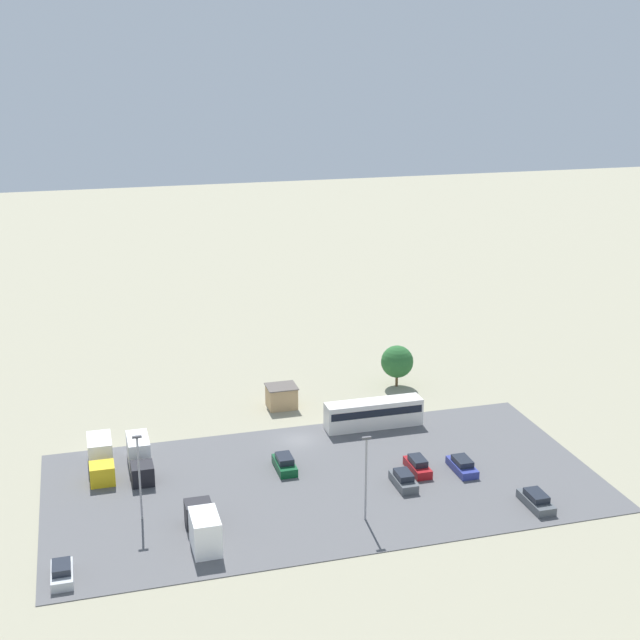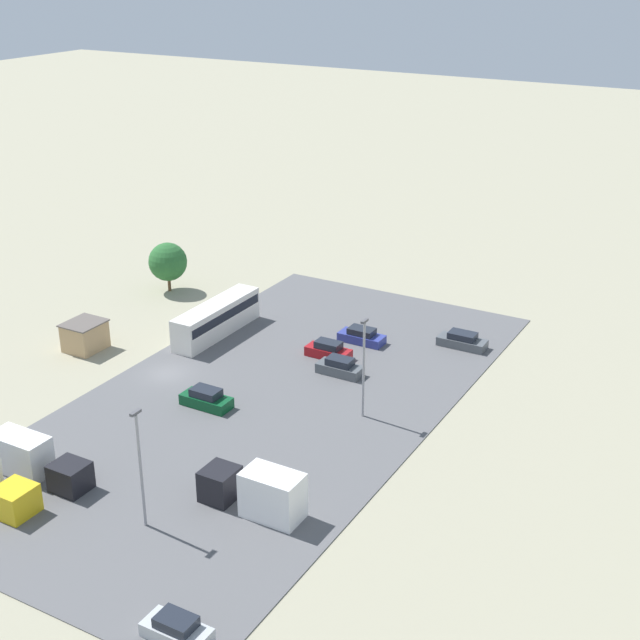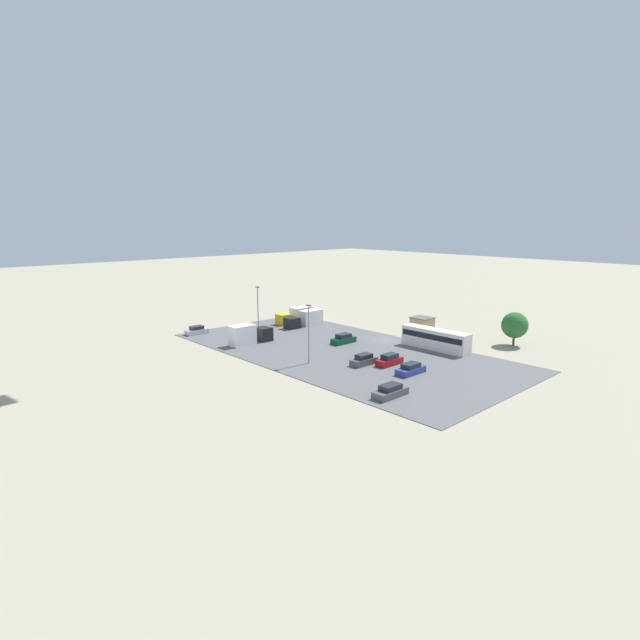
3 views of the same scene
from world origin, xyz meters
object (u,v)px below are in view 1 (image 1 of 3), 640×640
(parked_truck_1, at_px, (101,457))
(parked_car_5, at_px, (462,466))
(parked_car_4, at_px, (418,466))
(parked_car_0, at_px, (536,501))
(parked_truck_2, at_px, (140,457))
(parked_car_1, at_px, (285,464))
(bus, at_px, (374,413))
(parked_truck_0, at_px, (203,527))
(shed_building, at_px, (282,396))
(parked_car_2, at_px, (403,480))
(parked_car_3, at_px, (62,573))

(parked_truck_1, bearing_deg, parked_car_5, 163.56)
(parked_car_4, bearing_deg, parked_car_0, 129.95)
(parked_car_4, bearing_deg, parked_truck_2, -17.08)
(parked_car_1, relative_size, parked_car_4, 1.02)
(bus, distance_m, parked_truck_0, 31.12)
(shed_building, xyz_separation_m, parked_car_5, (-14.62, 22.71, -0.73))
(shed_building, height_order, parked_truck_0, parked_truck_0)
(parked_car_1, distance_m, parked_car_2, 13.06)
(parked_car_1, bearing_deg, parked_car_5, -16.61)
(parked_car_0, distance_m, parked_truck_2, 41.87)
(parked_car_0, relative_size, parked_car_5, 1.04)
(parked_truck_2, bearing_deg, parked_car_4, 162.92)
(parked_car_3, xyz_separation_m, parked_truck_2, (-8.21, -19.49, 0.76))
(shed_building, distance_m, parked_car_5, 27.02)
(bus, distance_m, parked_truck_2, 28.21)
(parked_car_3, relative_size, parked_truck_2, 0.48)
(parked_car_3, bearing_deg, parked_truck_0, 12.48)
(parked_car_4, height_order, parked_truck_2, parked_truck_2)
(shed_building, relative_size, parked_truck_2, 0.45)
(parked_car_5, xyz_separation_m, parked_truck_0, (28.97, 6.72, 0.93))
(parked_car_0, relative_size, parked_car_3, 1.17)
(parked_car_0, bearing_deg, parked_car_5, -66.81)
(parked_truck_2, bearing_deg, parked_car_0, 152.94)
(parked_car_2, bearing_deg, bus, -97.11)
(parked_car_3, bearing_deg, parked_car_1, 32.81)
(parked_car_3, distance_m, parked_truck_1, 20.99)
(parked_car_0, relative_size, parked_truck_1, 0.58)
(parked_car_5, height_order, parked_truck_1, parked_truck_1)
(parked_car_3, height_order, parked_car_4, parked_car_4)
(parked_truck_2, bearing_deg, parked_car_5, 163.36)
(parked_car_5, bearing_deg, parked_car_0, -66.81)
(parked_car_3, relative_size, parked_truck_0, 0.53)
(parked_car_3, xyz_separation_m, parked_car_5, (-41.60, -9.51, -0.01))
(shed_building, xyz_separation_m, bus, (-9.19, 9.07, 0.43))
(parked_car_2, bearing_deg, parked_car_1, -32.26)
(parked_car_1, relative_size, parked_car_3, 1.10)
(parked_car_2, height_order, parked_truck_2, parked_truck_2)
(bus, height_order, parked_car_3, bus)
(bus, bearing_deg, parked_truck_1, -85.39)
(parked_car_0, relative_size, parked_car_2, 1.12)
(parked_car_1, relative_size, parked_truck_2, 0.53)
(parked_car_1, xyz_separation_m, parked_truck_2, (15.04, -4.50, 0.70))
(parked_car_4, relative_size, parked_truck_2, 0.52)
(parked_car_0, bearing_deg, parked_truck_1, -25.95)
(parked_car_1, height_order, parked_truck_2, parked_truck_2)
(parked_car_0, relative_size, parked_car_1, 1.06)
(bus, distance_m, parked_car_1, 15.33)
(parked_car_1, xyz_separation_m, parked_truck_0, (10.61, 12.19, 0.87))
(parked_car_1, xyz_separation_m, parked_car_3, (23.25, 14.99, -0.05))
(parked_car_1, height_order, parked_car_2, parked_car_1)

